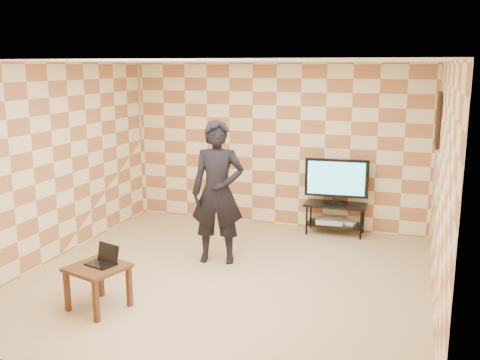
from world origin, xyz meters
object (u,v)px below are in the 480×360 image
Objects in this scene: tv_stand at (335,212)px; person at (218,192)px; tv at (337,179)px; side_table at (98,274)px.

person is (-1.35, -1.73, 0.61)m from tv_stand.
tv is 0.51× the size of person.
tv is at bearing -94.14° from tv_stand.
tv is 1.42× the size of side_table.
tv_stand is at bearing 85.86° from tv.
tv_stand is at bearing 59.50° from side_table.
side_table is at bearing -120.52° from tv.
tv is 4.14m from side_table.
tv is at bearing 59.48° from side_table.
tv_stand is 1.38× the size of side_table.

